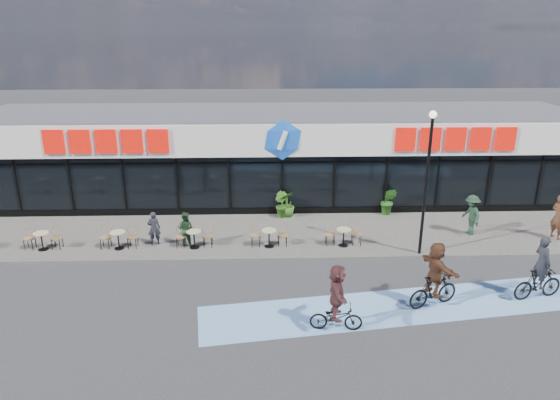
% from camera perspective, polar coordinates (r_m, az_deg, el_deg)
% --- Properties ---
extents(ground, '(120.00, 120.00, 0.00)m').
position_cam_1_polar(ground, '(18.00, 1.07, -9.71)').
color(ground, '#28282B').
rests_on(ground, ground).
extents(sidewalk, '(44.00, 5.00, 0.10)m').
position_cam_1_polar(sidewalk, '(22.02, 0.49, -3.95)').
color(sidewalk, '#5C5952').
rests_on(sidewalk, ground).
extents(bike_lane, '(14.17, 4.13, 0.01)m').
position_cam_1_polar(bike_lane, '(17.36, 14.91, -11.56)').
color(bike_lane, '#6590BF').
rests_on(bike_lane, ground).
extents(building, '(30.60, 6.57, 4.75)m').
position_cam_1_polar(building, '(26.46, 0.04, 5.26)').
color(building, black).
rests_on(building, ground).
extents(lamp_post, '(0.28, 0.28, 5.71)m').
position_cam_1_polar(lamp_post, '(19.77, 16.48, 2.99)').
color(lamp_post, black).
rests_on(lamp_post, sidewalk).
extents(bistro_set_1, '(1.54, 0.62, 0.90)m').
position_cam_1_polar(bistro_set_1, '(22.53, -25.49, -3.98)').
color(bistro_set_1, tan).
rests_on(bistro_set_1, sidewalk).
extents(bistro_set_2, '(1.54, 0.62, 0.90)m').
position_cam_1_polar(bistro_set_2, '(21.47, -17.94, -4.09)').
color(bistro_set_2, tan).
rests_on(bistro_set_2, sidewalk).
extents(bistro_set_3, '(1.54, 0.62, 0.90)m').
position_cam_1_polar(bistro_set_3, '(20.82, -9.77, -4.13)').
color(bistro_set_3, tan).
rests_on(bistro_set_3, sidewalk).
extents(bistro_set_4, '(1.54, 0.62, 0.90)m').
position_cam_1_polar(bistro_set_4, '(20.62, -1.25, -4.08)').
color(bistro_set_4, tan).
rests_on(bistro_set_4, sidewalk).
extents(bistro_set_5, '(1.54, 0.62, 0.90)m').
position_cam_1_polar(bistro_set_5, '(20.87, 7.24, -3.95)').
color(bistro_set_5, tan).
rests_on(bistro_set_5, sidewalk).
extents(potted_plant_left, '(0.96, 0.96, 1.22)m').
position_cam_1_polar(potted_plant_left, '(23.77, 0.84, -0.47)').
color(potted_plant_left, '#305C1A').
rests_on(potted_plant_left, sidewalk).
extents(potted_plant_mid, '(0.80, 0.85, 1.23)m').
position_cam_1_polar(potted_plant_mid, '(23.70, 0.09, -0.51)').
color(potted_plant_mid, '#295317').
rests_on(potted_plant_mid, sidewalk).
extents(potted_plant_right, '(0.93, 0.87, 1.34)m').
position_cam_1_polar(potted_plant_right, '(24.53, 12.29, -0.14)').
color(potted_plant_right, '#245618').
rests_on(potted_plant_right, sidewalk).
extents(patron_left, '(0.58, 0.45, 1.43)m').
position_cam_1_polar(patron_left, '(21.31, -14.21, -3.14)').
color(patron_left, black).
rests_on(patron_left, sidewalk).
extents(patron_right, '(0.82, 0.71, 1.45)m').
position_cam_1_polar(patron_right, '(20.94, -10.75, -3.25)').
color(patron_right, '#1C341E').
rests_on(patron_right, sidewalk).
extents(pedestrian_a, '(0.85, 1.25, 1.78)m').
position_cam_1_polar(pedestrian_a, '(23.16, 21.01, -1.59)').
color(pedestrian_a, '#1A2F1F').
rests_on(pedestrian_a, sidewalk).
extents(pedestrian_b, '(0.70, 0.84, 1.96)m').
position_cam_1_polar(pedestrian_b, '(24.25, 29.25, -1.67)').
color(pedestrian_b, '#472A19').
rests_on(pedestrian_b, sidewalk).
extents(cyclist_a, '(1.92, 1.76, 2.26)m').
position_cam_1_polar(cyclist_a, '(17.04, 17.29, -8.46)').
color(cyclist_a, black).
rests_on(cyclist_a, ground).
extents(cyclist_b, '(1.88, 0.89, 2.25)m').
position_cam_1_polar(cyclist_b, '(18.91, 27.52, -7.78)').
color(cyclist_b, black).
rests_on(cyclist_b, ground).
extents(cyclist_c, '(1.63, 1.62, 2.15)m').
position_cam_1_polar(cyclist_c, '(15.21, 6.50, -11.37)').
color(cyclist_c, black).
rests_on(cyclist_c, ground).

